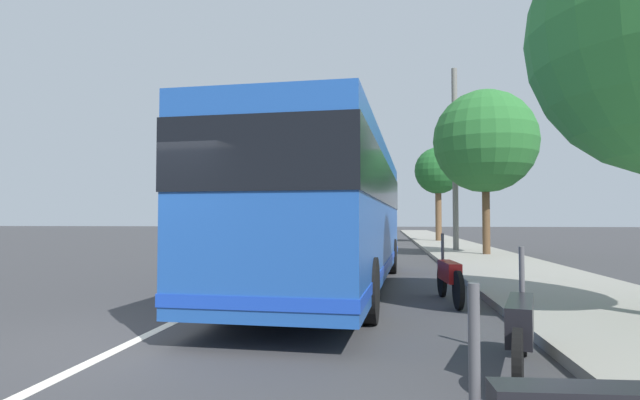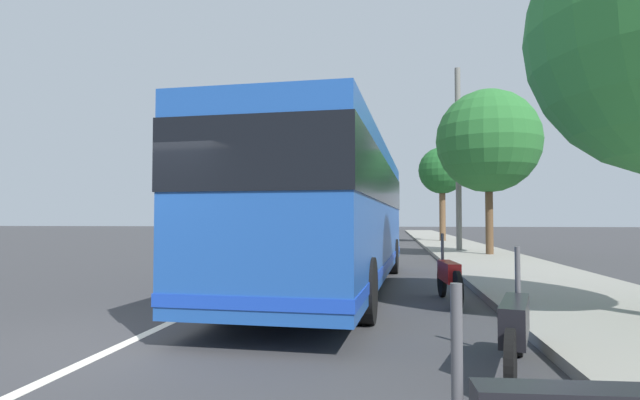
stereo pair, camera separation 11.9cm
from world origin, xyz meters
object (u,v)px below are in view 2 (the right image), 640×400
object	(u,v)px
motorcycle_nearest_curb	(515,327)
roadside_tree_mid_block	(488,141)
coach_bus	(334,208)
car_far_distant	(378,230)
motorcycle_by_tree	(449,277)
utility_pole	(458,160)
roadside_tree_far_block	(442,171)
car_ahead_same_lane	(274,237)

from	to	relation	value
motorcycle_nearest_curb	roadside_tree_mid_block	size ratio (longest dim) A/B	0.30
coach_bus	roadside_tree_mid_block	world-z (taller)	roadside_tree_mid_block
coach_bus	motorcycle_nearest_curb	distance (m)	6.63
roadside_tree_mid_block	car_far_distant	bearing A→B (deg)	15.89
motorcycle_by_tree	utility_pole	xyz separation A→B (m)	(14.79, -2.08, 3.92)
roadside_tree_far_block	motorcycle_nearest_curb	bearing A→B (deg)	175.85
motorcycle_by_tree	car_ahead_same_lane	xyz separation A→B (m)	(15.48, 7.02, 0.18)
roadside_tree_mid_block	roadside_tree_far_block	distance (m)	13.76
coach_bus	motorcycle_by_tree	world-z (taller)	coach_bus
motorcycle_nearest_curb	motorcycle_by_tree	distance (m)	4.43
car_ahead_same_lane	utility_pole	bearing A→B (deg)	84.87
coach_bus	utility_pole	distance (m)	14.21
motorcycle_nearest_curb	car_far_distant	distance (m)	34.32
car_ahead_same_lane	roadside_tree_far_block	world-z (taller)	roadside_tree_far_block
motorcycle_nearest_curb	utility_pole	size ratio (longest dim) A/B	0.24
car_far_distant	roadside_tree_far_block	size ratio (longest dim) A/B	0.70
coach_bus	roadside_tree_mid_block	size ratio (longest dim) A/B	1.64
utility_pole	motorcycle_nearest_curb	bearing A→B (deg)	174.36
coach_bus	motorcycle_nearest_curb	size ratio (longest dim) A/B	5.47
motorcycle_nearest_curb	car_ahead_same_lane	distance (m)	21.17
motorcycle_by_tree	utility_pole	bearing A→B (deg)	-12.57
roadside_tree_mid_block	roadside_tree_far_block	size ratio (longest dim) A/B	1.07
motorcycle_by_tree	car_far_distant	xyz separation A→B (m)	(29.82, 2.11, 0.27)
car_far_distant	coach_bus	bearing A→B (deg)	179.87
car_ahead_same_lane	roadside_tree_mid_block	distance (m)	11.35
coach_bus	motorcycle_by_tree	bearing A→B (deg)	-119.89
coach_bus	roadside_tree_mid_block	xyz separation A→B (m)	(10.47, -5.31, 3.02)
coach_bus	roadside_tree_far_block	distance (m)	24.87
coach_bus	motorcycle_by_tree	size ratio (longest dim) A/B	5.27
car_far_distant	utility_pole	bearing A→B (deg)	-164.04
roadside_tree_mid_block	utility_pole	distance (m)	2.94
car_far_distant	car_ahead_same_lane	bearing A→B (deg)	161.49
motorcycle_nearest_curb	utility_pole	bearing A→B (deg)	10.22
roadside_tree_far_block	utility_pole	world-z (taller)	utility_pole
car_far_distant	roadside_tree_mid_block	xyz separation A→B (m)	(-17.80, -5.07, 4.09)
motorcycle_by_tree	roadside_tree_far_block	size ratio (longest dim) A/B	0.33
motorcycle_nearest_curb	car_far_distant	world-z (taller)	car_far_distant
car_far_distant	roadside_tree_mid_block	world-z (taller)	roadside_tree_mid_block
roadside_tree_mid_block	roadside_tree_far_block	bearing A→B (deg)	2.42
motorcycle_nearest_curb	roadside_tree_far_block	size ratio (longest dim) A/B	0.32
car_ahead_same_lane	utility_pole	distance (m)	9.86
motorcycle_nearest_curb	car_ahead_same_lane	size ratio (longest dim) A/B	0.49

